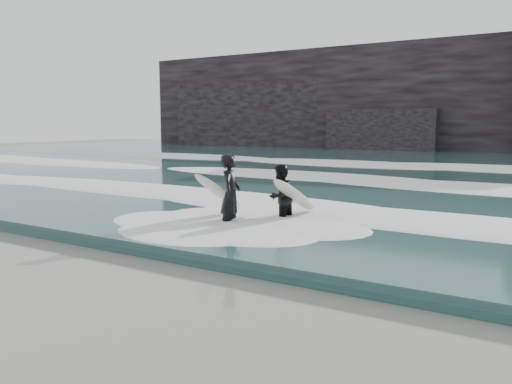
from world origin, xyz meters
TOP-DOWN VIEW (x-y plane):
  - ground at (0.00, 0.00)m, footprint 120.00×120.00m
  - sea at (0.00, 29.00)m, footprint 90.00×52.00m
  - headland at (0.00, 46.00)m, footprint 70.00×9.00m
  - foam_near at (0.00, 9.00)m, footprint 60.00×3.20m
  - foam_mid at (0.00, 16.00)m, footprint 60.00×4.00m
  - foam_far at (0.00, 25.00)m, footprint 60.00×4.80m
  - surfer_left at (-0.90, 5.80)m, footprint 1.02×1.85m
  - surfer_right at (-0.03, 6.92)m, footprint 1.09×1.97m

SIDE VIEW (x-z plane):
  - ground at x=0.00m, z-range 0.00..0.00m
  - sea at x=0.00m, z-range 0.00..0.30m
  - foam_near at x=0.00m, z-range 0.30..0.50m
  - foam_mid at x=0.00m, z-range 0.30..0.54m
  - foam_far at x=0.00m, z-range 0.30..0.60m
  - surfer_right at x=-0.03m, z-range 0.01..1.68m
  - surfer_left at x=-0.90m, z-range 0.01..1.97m
  - headland at x=0.00m, z-range 0.00..10.00m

